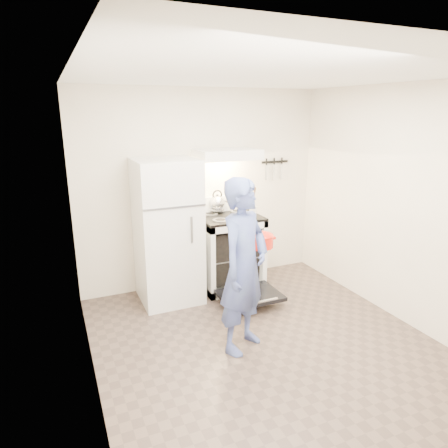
{
  "coord_description": "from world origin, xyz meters",
  "views": [
    {
      "loc": [
        -1.77,
        -2.93,
        2.22
      ],
      "look_at": [
        -0.05,
        1.0,
        1.0
      ],
      "focal_mm": 32.0,
      "sensor_mm": 36.0,
      "label": 1
    }
  ],
  "objects_px": {
    "refrigerator": "(167,232)",
    "dutch_oven": "(260,241)",
    "person": "(244,267)",
    "tea_kettle": "(217,202)",
    "stove_body": "(229,253)"
  },
  "relations": [
    {
      "from": "stove_body",
      "to": "dutch_oven",
      "type": "height_order",
      "value": "dutch_oven"
    },
    {
      "from": "refrigerator",
      "to": "dutch_oven",
      "type": "relative_size",
      "value": 5.01
    },
    {
      "from": "person",
      "to": "dutch_oven",
      "type": "relative_size",
      "value": 4.9
    },
    {
      "from": "person",
      "to": "tea_kettle",
      "type": "bearing_deg",
      "value": 44.27
    },
    {
      "from": "refrigerator",
      "to": "dutch_oven",
      "type": "height_order",
      "value": "refrigerator"
    },
    {
      "from": "refrigerator",
      "to": "tea_kettle",
      "type": "distance_m",
      "value": 0.81
    },
    {
      "from": "stove_body",
      "to": "person",
      "type": "height_order",
      "value": "person"
    },
    {
      "from": "tea_kettle",
      "to": "stove_body",
      "type": "bearing_deg",
      "value": -70.61
    },
    {
      "from": "person",
      "to": "dutch_oven",
      "type": "xyz_separation_m",
      "value": [
        0.38,
        0.39,
        0.08
      ]
    },
    {
      "from": "person",
      "to": "dutch_oven",
      "type": "height_order",
      "value": "person"
    },
    {
      "from": "stove_body",
      "to": "dutch_oven",
      "type": "distance_m",
      "value": 1.04
    },
    {
      "from": "refrigerator",
      "to": "dutch_oven",
      "type": "xyz_separation_m",
      "value": [
        0.74,
        -0.91,
        0.06
      ]
    },
    {
      "from": "stove_body",
      "to": "person",
      "type": "relative_size",
      "value": 0.55
    },
    {
      "from": "person",
      "to": "refrigerator",
      "type": "bearing_deg",
      "value": 73.48
    },
    {
      "from": "tea_kettle",
      "to": "dutch_oven",
      "type": "bearing_deg",
      "value": -89.74
    }
  ]
}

